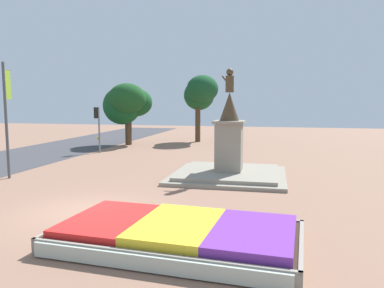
% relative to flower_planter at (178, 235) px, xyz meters
% --- Properties ---
extents(ground_plane, '(87.51, 87.51, 0.00)m').
position_rel_flower_planter_xyz_m(ground_plane, '(-3.82, 2.24, -0.29)').
color(ground_plane, '#8C6651').
extents(flower_planter, '(6.59, 3.93, 0.63)m').
position_rel_flower_planter_xyz_m(flower_planter, '(0.00, 0.00, 0.00)').
color(flower_planter, '#38281C').
rests_on(flower_planter, ground_plane).
extents(statue_monument, '(5.53, 5.53, 5.32)m').
position_rel_flower_planter_xyz_m(statue_monument, '(0.22, 9.13, 0.63)').
color(statue_monument, gray).
rests_on(statue_monument, ground_plane).
extents(traffic_light_far_corner, '(0.41, 0.28, 3.31)m').
position_rel_flower_planter_xyz_m(traffic_light_far_corner, '(-10.12, 15.81, 2.00)').
color(traffic_light_far_corner, slate).
rests_on(traffic_light_far_corner, ground_plane).
extents(banner_pole, '(0.14, 0.58, 5.60)m').
position_rel_flower_planter_xyz_m(banner_pole, '(-10.23, 6.54, 2.67)').
color(banner_pole, '#4C5156').
rests_on(banner_pole, ground_plane).
extents(park_tree_far_left, '(4.10, 4.07, 5.22)m').
position_rel_flower_planter_xyz_m(park_tree_far_left, '(-9.88, 20.87, 3.30)').
color(park_tree_far_left, '#4C3823').
rests_on(park_tree_far_left, ground_plane).
extents(park_tree_street_side, '(3.38, 4.24, 6.06)m').
position_rel_flower_planter_xyz_m(park_tree_street_side, '(-4.29, 24.75, 4.21)').
color(park_tree_street_side, '#4C3823').
rests_on(park_tree_street_side, ground_plane).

